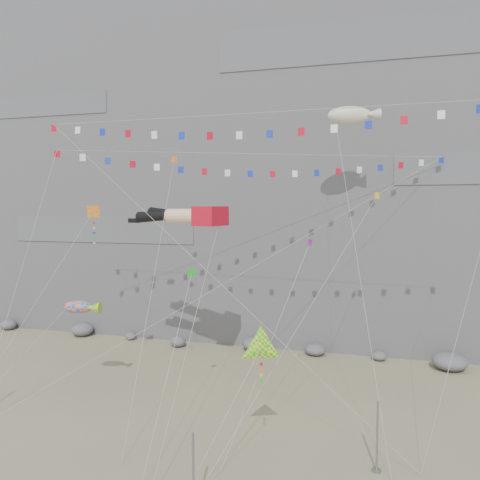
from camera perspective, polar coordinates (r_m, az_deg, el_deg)
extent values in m
plane|color=gray|center=(33.40, -5.41, -21.63)|extent=(120.00, 120.00, 0.00)
cube|color=slate|center=(61.98, 5.27, 13.83)|extent=(80.00, 28.00, 50.00)
cylinder|color=slate|center=(24.33, -5.71, -26.66)|extent=(0.12, 0.12, 4.09)
cylinder|color=slate|center=(28.57, 16.38, -22.01)|extent=(0.12, 0.12, 3.98)
cube|color=#B60B1E|center=(35.40, -3.63, 2.93)|extent=(2.33, 2.83, 1.47)
cylinder|color=#F3B897|center=(35.99, -7.15, 2.93)|extent=(2.67, 1.63, 1.08)
sphere|color=black|center=(36.73, -8.72, 2.93)|extent=(0.99, 0.99, 0.99)
cone|color=black|center=(37.64, -10.50, 2.81)|extent=(3.10, 1.56, 1.01)
cube|color=black|center=(38.93, -12.75, 2.33)|extent=(1.03, 0.64, 0.36)
cylinder|color=#F3B897|center=(37.19, -5.83, 2.97)|extent=(2.67, 1.63, 1.08)
sphere|color=black|center=(37.91, -7.38, 2.98)|extent=(0.99, 0.99, 0.99)
cone|color=black|center=(38.79, -9.14, 3.19)|extent=(3.11, 1.57, 1.08)
cube|color=black|center=(40.03, -11.37, 3.04)|extent=(1.03, 0.64, 0.36)
cylinder|color=gray|center=(29.51, -6.65, -10.80)|extent=(0.03, 0.03, 19.72)
cylinder|color=gray|center=(35.64, -12.58, -4.09)|extent=(0.03, 0.03, 28.69)
cylinder|color=gray|center=(29.32, 10.58, -3.78)|extent=(0.03, 0.03, 24.26)
cube|color=slate|center=(29.83, 21.16, -25.13)|extent=(0.16, 0.16, 0.10)
cylinder|color=gray|center=(36.55, -24.23, -7.96)|extent=(0.03, 0.03, 17.02)
cylinder|color=gray|center=(37.40, -25.16, -13.45)|extent=(0.03, 0.03, 10.88)
cylinder|color=gray|center=(25.33, -2.38, -21.75)|extent=(0.03, 0.03, 9.04)
cylinder|color=gray|center=(33.00, 15.11, -1.99)|extent=(0.03, 0.03, 27.15)
cube|color=slate|center=(28.94, 17.96, -26.03)|extent=(0.16, 0.16, 0.10)
cylinder|color=gray|center=(33.41, -10.55, -4.99)|extent=(0.03, 0.03, 23.45)
cube|color=slate|center=(29.78, -14.27, -25.03)|extent=(0.16, 0.16, 0.10)
cylinder|color=gray|center=(29.49, 3.69, -12.56)|extent=(0.03, 0.03, 15.24)
cube|color=slate|center=(28.45, -2.42, -26.39)|extent=(0.16, 0.16, 0.10)
cylinder|color=gray|center=(28.76, -8.62, -15.10)|extent=(0.03, 0.03, 13.26)
cylinder|color=gray|center=(29.52, 7.83, -9.28)|extent=(0.03, 0.03, 23.64)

